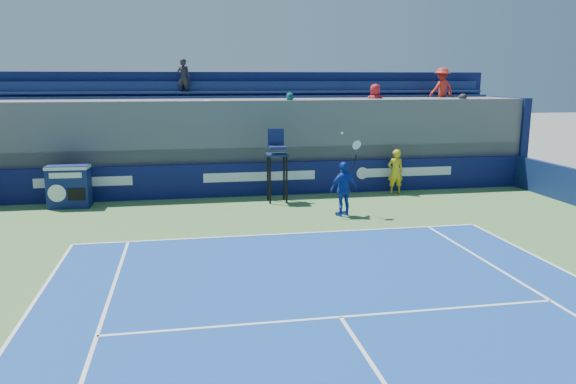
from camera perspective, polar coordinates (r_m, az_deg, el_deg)
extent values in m
imported|color=gold|center=(20.73, 10.86, 2.05)|extent=(0.59, 0.39, 1.62)
cube|color=white|center=(15.20, -0.26, -4.26)|extent=(10.97, 0.07, 0.00)
cube|color=white|center=(10.16, 5.36, -12.52)|extent=(8.23, 0.07, 0.00)
cube|color=#0D1249|center=(20.10, -2.90, 1.30)|extent=(20.40, 0.20, 1.20)
cube|color=white|center=(20.10, -20.07, 0.96)|extent=(3.20, 0.01, 0.32)
cube|color=white|center=(19.98, -2.86, 1.59)|extent=(4.00, 0.01, 0.32)
cube|color=white|center=(21.40, 11.91, 2.02)|extent=(3.60, 0.01, 0.32)
cylinder|color=white|center=(20.81, 7.57, 1.90)|extent=(0.44, 0.01, 0.44)
cube|color=#101B51|center=(19.56, -21.35, 0.54)|extent=(1.33, 0.76, 1.40)
cube|color=silver|center=(19.46, -21.49, 2.36)|extent=(1.35, 0.78, 0.10)
cylinder|color=white|center=(19.32, -22.43, -0.12)|extent=(0.56, 0.05, 0.56)
cube|color=black|center=(19.19, -20.69, -0.22)|extent=(0.55, 0.05, 0.40)
cube|color=silver|center=(19.15, -21.69, 1.57)|extent=(1.00, 0.06, 0.18)
cylinder|color=black|center=(18.70, -1.84, 1.17)|extent=(0.07, 0.07, 1.60)
cylinder|color=black|center=(18.78, -0.15, 1.22)|extent=(0.07, 0.07, 1.60)
cylinder|color=black|center=(19.24, -2.06, 1.46)|extent=(0.07, 0.07, 1.60)
cylinder|color=black|center=(19.32, -0.42, 1.51)|extent=(0.07, 0.07, 1.60)
cube|color=#0E1C46|center=(18.88, -1.13, 3.82)|extent=(0.71, 0.71, 0.06)
cube|color=navy|center=(18.75, -1.09, 4.54)|extent=(0.56, 0.46, 0.08)
cube|color=#121A44|center=(19.07, -1.25, 5.56)|extent=(0.55, 0.07, 0.60)
imported|color=#1432A3|center=(17.13, 5.69, 0.31)|extent=(1.05, 0.71, 1.66)
cylinder|color=black|center=(17.13, 6.84, 3.19)|extent=(0.07, 0.16, 0.39)
torus|color=silver|center=(17.01, 7.00, 4.76)|extent=(0.31, 0.19, 0.29)
cylinder|color=silver|center=(17.01, 7.00, 4.76)|extent=(0.26, 0.14, 0.24)
sphere|color=#CDEA34|center=(16.72, 5.54, 5.95)|extent=(0.07, 0.07, 0.07)
cube|color=#59595F|center=(21.81, -3.59, 4.99)|extent=(20.40, 3.60, 3.38)
cube|color=#59595F|center=(20.51, -3.13, 3.98)|extent=(20.40, 0.90, 0.55)
cube|color=navy|center=(20.35, -3.11, 5.27)|extent=(20.00, 0.45, 0.08)
cube|color=navy|center=(20.58, -3.20, 5.90)|extent=(20.00, 0.06, 0.45)
cube|color=#59595F|center=(21.33, -3.46, 5.75)|extent=(20.40, 0.90, 0.55)
cube|color=navy|center=(21.19, -3.44, 7.00)|extent=(20.00, 0.45, 0.08)
cube|color=navy|center=(21.42, -3.53, 7.59)|extent=(20.00, 0.06, 0.45)
cube|color=#59595F|center=(22.17, -3.76, 7.39)|extent=(20.40, 0.90, 0.55)
cube|color=navy|center=(22.05, -3.75, 8.60)|extent=(20.00, 0.45, 0.08)
cube|color=navy|center=(22.28, -3.83, 9.15)|extent=(20.00, 0.06, 0.45)
cube|color=#59595F|center=(23.03, -4.05, 8.91)|extent=(20.40, 0.90, 0.55)
cube|color=navy|center=(22.92, -4.04, 10.09)|extent=(20.00, 0.45, 0.08)
cube|color=navy|center=(23.16, -4.11, 10.59)|extent=(20.00, 0.06, 0.45)
cube|color=#0C1647|center=(23.69, -4.18, 6.74)|extent=(20.80, 0.30, 4.40)
cube|color=#0C1647|center=(25.22, 20.55, 5.19)|extent=(0.30, 3.90, 3.40)
imported|color=gold|center=(20.71, -23.51, 6.05)|extent=(0.76, 0.61, 1.51)
imported|color=silver|center=(20.19, -8.16, 6.93)|extent=(1.06, 0.62, 1.63)
imported|color=#188481|center=(20.52, 0.25, 7.47)|extent=(1.11, 0.47, 1.88)
imported|color=red|center=(22.27, 8.82, 8.73)|extent=(0.83, 0.57, 1.62)
imported|color=black|center=(22.72, 17.12, 7.25)|extent=(0.72, 0.54, 1.80)
imported|color=red|center=(24.30, 15.34, 10.08)|extent=(1.23, 0.89, 1.71)
imported|color=black|center=(22.82, -10.55, 11.33)|extent=(0.63, 0.53, 1.48)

